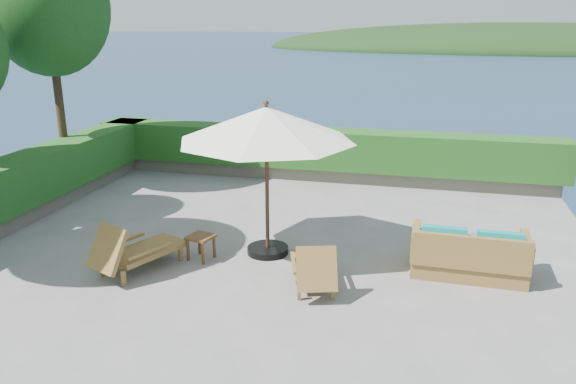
% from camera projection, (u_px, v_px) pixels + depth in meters
% --- Properties ---
extents(ground, '(12.00, 12.00, 0.00)m').
position_uv_depth(ground, '(261.00, 263.00, 9.94)').
color(ground, gray).
rests_on(ground, ground).
extents(foundation, '(12.00, 12.00, 3.00)m').
position_uv_depth(foundation, '(262.00, 340.00, 10.40)').
color(foundation, '#4F463E').
rests_on(foundation, ocean).
extents(offshore_island, '(126.00, 57.60, 12.60)m').
position_uv_depth(offshore_island, '(523.00, 49.00, 135.15)').
color(offshore_island, black).
rests_on(offshore_island, ocean).
extents(planter_wall_far, '(12.00, 0.60, 0.36)m').
position_uv_depth(planter_wall_far, '(319.00, 173.00, 15.08)').
color(planter_wall_far, '#686353').
rests_on(planter_wall_far, ground).
extents(hedge_far, '(12.40, 0.90, 1.00)m').
position_uv_depth(hedge_far, '(320.00, 148.00, 14.89)').
color(hedge_far, '#184112').
rests_on(hedge_far, planter_wall_far).
extents(tree_far, '(2.80, 2.80, 6.03)m').
position_uv_depth(tree_far, '(48.00, 7.00, 12.96)').
color(tree_far, '#422B19').
rests_on(tree_far, ground).
extents(patio_umbrella, '(3.16, 3.16, 2.82)m').
position_uv_depth(patio_umbrella, '(266.00, 126.00, 9.66)').
color(patio_umbrella, black).
rests_on(patio_umbrella, ground).
extents(lounge_left, '(1.28, 1.78, 0.95)m').
position_uv_depth(lounge_left, '(134.00, 250.00, 9.50)').
color(lounge_left, olive).
rests_on(lounge_left, ground).
extents(lounge_right, '(1.02, 1.60, 0.86)m').
position_uv_depth(lounge_right, '(313.00, 267.00, 8.94)').
color(lounge_right, olive).
rests_on(lounge_right, ground).
extents(side_table, '(0.52, 0.52, 0.45)m').
position_uv_depth(side_table, '(201.00, 240.00, 9.99)').
color(side_table, brown).
rests_on(side_table, ground).
extents(wicker_loveseat, '(1.91, 1.01, 0.92)m').
position_uv_depth(wicker_loveseat, '(469.00, 256.00, 9.36)').
color(wicker_loveseat, olive).
rests_on(wicker_loveseat, ground).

